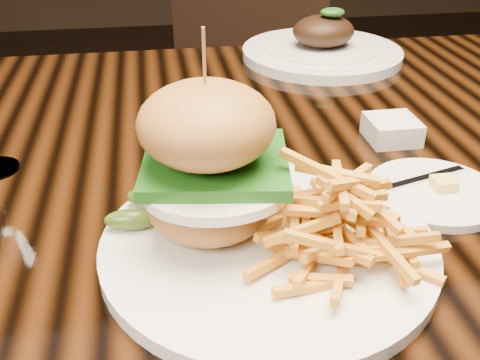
{
  "coord_description": "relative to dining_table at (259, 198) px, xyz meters",
  "views": [
    {
      "loc": [
        -0.13,
        -0.64,
        1.08
      ],
      "look_at": [
        -0.05,
        -0.18,
        0.81
      ],
      "focal_mm": 42.0,
      "sensor_mm": 36.0,
      "label": 1
    }
  ],
  "objects": [
    {
      "name": "dining_table",
      "position": [
        0.0,
        0.0,
        0.0
      ],
      "size": [
        1.6,
        0.9,
        0.75
      ],
      "color": "black",
      "rests_on": "ground"
    },
    {
      "name": "burger_plate",
      "position": [
        -0.04,
        -0.21,
        0.13
      ],
      "size": [
        0.32,
        0.32,
        0.21
      ],
      "rotation": [
        0.0,
        0.0,
        -0.36
      ],
      "color": "white",
      "rests_on": "dining_table"
    },
    {
      "name": "side_saucer",
      "position": [
        0.17,
        -0.15,
        0.08
      ],
      "size": [
        0.15,
        0.15,
        0.02
      ],
      "rotation": [
        0.0,
        0.0,
        -0.25
      ],
      "color": "white",
      "rests_on": "dining_table"
    },
    {
      "name": "ramekin",
      "position": [
        0.18,
        -0.0,
        0.09
      ],
      "size": [
        0.07,
        0.07,
        0.03
      ],
      "primitive_type": "cube",
      "rotation": [
        0.0,
        0.0,
        -0.1
      ],
      "color": "white",
      "rests_on": "dining_table"
    },
    {
      "name": "far_dish",
      "position": [
        0.19,
        0.35,
        0.09
      ],
      "size": [
        0.3,
        0.3,
        0.1
      ],
      "rotation": [
        0.0,
        0.0,
        -0.04
      ],
      "color": "white",
      "rests_on": "dining_table"
    },
    {
      "name": "chair_far",
      "position": [
        0.13,
        0.89,
        -0.13
      ],
      "size": [
        0.59,
        0.59,
        0.95
      ],
      "rotation": [
        0.0,
        0.0,
        -0.35
      ],
      "color": "black",
      "rests_on": "ground"
    }
  ]
}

